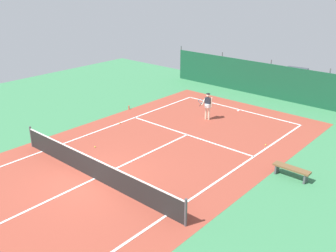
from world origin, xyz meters
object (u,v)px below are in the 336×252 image
parked_car (294,80)px  tennis_net (94,168)px  courtside_bench (292,170)px  tennis_player (208,104)px  water_bottle (129,107)px  tennis_ball_near_player (120,123)px  tennis_ball_by_sideline (266,145)px  tennis_ball_midcourt (95,147)px

parked_car → tennis_net: bearing=80.6°
courtside_bench → tennis_player: bearing=153.6°
tennis_net → water_bottle: (-5.53, 7.23, -0.39)m
courtside_bench → parked_car: bearing=113.9°
tennis_ball_near_player → courtside_bench: (10.37, 0.54, 0.34)m
tennis_player → water_bottle: bearing=9.7°
tennis_ball_by_sideline → courtside_bench: 3.36m
tennis_net → water_bottle: 9.11m
tennis_player → tennis_ball_by_sideline: (4.49, -1.10, -0.93)m
tennis_ball_midcourt → tennis_ball_by_sideline: size_ratio=1.00×
tennis_ball_near_player → parked_car: size_ratio=0.02×
tennis_net → tennis_ball_midcourt: 3.26m
tennis_player → water_bottle: tennis_player is taller
tennis_ball_near_player → tennis_ball_by_sideline: 8.47m
water_bottle → tennis_ball_midcourt: bearing=-59.9°
courtside_bench → water_bottle: 11.94m
tennis_net → courtside_bench: bearing=41.9°
tennis_net → tennis_ball_near_player: tennis_net is taller
courtside_bench → water_bottle: size_ratio=6.67×
tennis_player → courtside_bench: tennis_player is taller
tennis_ball_near_player → parked_car: bearing=69.9°
tennis_net → water_bottle: bearing=127.4°
tennis_ball_near_player → tennis_net: bearing=-51.6°
tennis_ball_midcourt → courtside_bench: size_ratio=0.04×
tennis_player → tennis_ball_midcourt: 7.36m
tennis_player → tennis_ball_midcourt: bearing=64.1°
tennis_net → tennis_ball_by_sideline: (3.91, 7.97, -0.48)m
tennis_ball_midcourt → courtside_bench: (8.82, 3.63, 0.34)m
tennis_net → courtside_bench: tennis_net is taller
tennis_net → tennis_ball_by_sideline: size_ratio=153.33×
tennis_net → parked_car: bearing=87.7°
tennis_ball_midcourt → water_bottle: size_ratio=0.28×
tennis_player → water_bottle: size_ratio=6.83×
tennis_player → tennis_ball_by_sideline: bearing=155.7°
tennis_net → tennis_player: bearing=93.7°
tennis_player → tennis_net: bearing=83.0°
water_bottle → tennis_net: bearing=-52.6°
tennis_net → tennis_player: (-0.58, 9.07, 0.45)m
tennis_ball_near_player → tennis_ball_by_sideline: size_ratio=1.00×
water_bottle → courtside_bench: bearing=-7.6°
tennis_ball_by_sideline → tennis_net: bearing=-116.1°
tennis_ball_midcourt → water_bottle: bearing=120.1°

